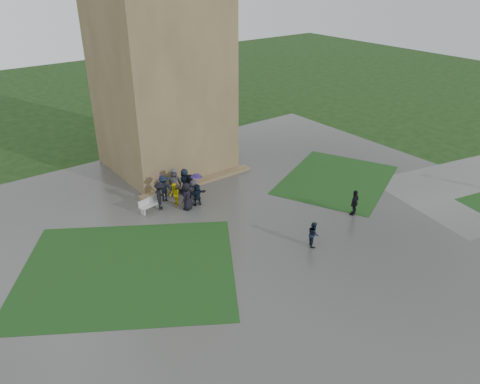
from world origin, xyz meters
TOP-DOWN VIEW (x-y plane):
  - ground at (0.00, 0.00)m, footprint 120.00×120.00m
  - plaza at (0.00, 2.00)m, footprint 34.00×34.00m
  - lawn_inset_left at (-8.50, 4.00)m, footprint 14.10×13.46m
  - lawn_inset_right at (8.50, 5.00)m, footprint 11.12×10.15m
  - tower at (0.00, 15.00)m, footprint 8.00×8.00m
  - tower_plinth at (0.00, 10.60)m, footprint 9.00×0.80m
  - bench at (-4.62, 9.02)m, footprint 1.56×0.76m
  - visitor_cluster at (-2.47, 8.98)m, footprint 3.51×3.60m
  - pedestrian_mid at (0.87, -0.17)m, footprint 0.73×0.83m
  - pedestrian_near at (5.47, 0.82)m, footprint 1.12×0.84m

SIDE VIEW (x-z plane):
  - ground at x=0.00m, z-range 0.00..0.00m
  - plaza at x=0.00m, z-range 0.00..0.02m
  - lawn_inset_left at x=-8.50m, z-range 0.02..0.03m
  - lawn_inset_right at x=8.50m, z-range 0.02..0.03m
  - tower_plinth at x=0.00m, z-range 0.02..0.24m
  - bench at x=-4.62m, z-range 0.03..0.90m
  - pedestrian_mid at x=0.87m, z-range 0.02..1.51m
  - pedestrian_near at x=5.47m, z-range 0.02..1.72m
  - visitor_cluster at x=-2.47m, z-range -0.26..2.28m
  - tower at x=0.00m, z-range 0.00..18.00m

